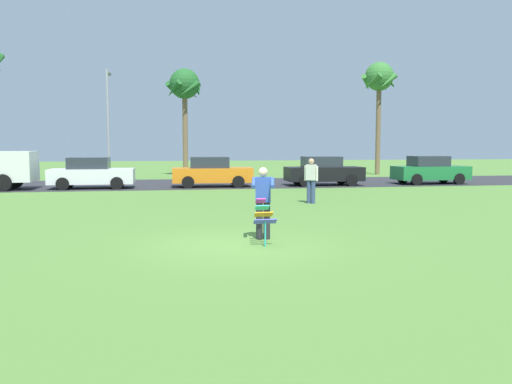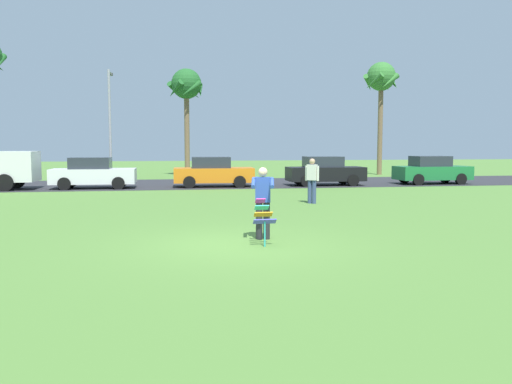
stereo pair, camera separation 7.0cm
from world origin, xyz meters
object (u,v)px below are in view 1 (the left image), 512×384
Objects in this scene: person_kite_flyer at (263,200)px; kite_held at (264,215)px; streetlight_pole at (108,117)px; parked_car_green at (430,170)px; person_walker_near at (311,179)px; parked_car_white at (91,174)px; palm_tree_right_near at (185,88)px; parked_car_orange at (212,172)px; palm_tree_centre_far at (379,81)px; parked_car_black at (323,171)px.

kite_held is (-0.13, -0.74, -0.27)m from person_kite_flyer.
streetlight_pole is (-5.74, 23.50, 3.32)m from kite_held.
person_walker_near is (-9.41, -8.41, 0.16)m from parked_car_green.
parked_car_white is at bearing 111.14° from person_kite_flyer.
palm_tree_right_near reaches higher than streetlight_pole.
person_kite_flyer is at bearing -90.47° from parked_car_orange.
parked_car_white is at bearing -154.37° from palm_tree_centre_far.
kite_held is 0.15× the size of streetlight_pole.
person_kite_flyer is 0.25× the size of streetlight_pole.
parked_car_orange is 6.16m from parked_car_black.
parked_car_white is at bearing 109.87° from kite_held.
parked_car_white is 0.51× the size of palm_tree_centre_far.
person_kite_flyer is at bearing -68.86° from parked_car_white.
kite_held is 17.57m from parked_car_black.
palm_tree_centre_far is (13.22, 9.30, 6.12)m from parked_car_orange.
parked_car_white and parked_car_orange have the same top height.
person_walker_near is at bearing -69.84° from parked_car_orange.
palm_tree_centre_far is at bearing 6.42° from streetlight_pole.
streetlight_pole reaches higher than kite_held.
parked_car_green is 20.09m from streetlight_pole.
person_kite_flyer reaches higher than parked_car_black.
parked_car_orange is 9.86m from streetlight_pole.
parked_car_orange reaches higher than kite_held.
parked_car_orange and parked_car_black have the same top height.
palm_tree_right_near is 5.97m from streetlight_pole.
person_kite_flyer is 0.41× the size of parked_car_black.
palm_tree_centre_far is at bearing 60.24° from person_walker_near.
palm_tree_centre_far is 1.18× the size of streetlight_pole.
person_walker_near is at bearing 67.16° from kite_held.
streetlight_pole is at bearing -173.58° from palm_tree_centre_far.
parked_car_black is 13.16m from palm_tree_right_near.
streetlight_pole reaches higher than person_kite_flyer.
person_walker_near is at bearing -110.07° from parked_car_black.
person_walker_near is (3.09, -8.42, 0.16)m from parked_car_orange.
palm_tree_right_near is at bearing 26.42° from streetlight_pole.
person_kite_flyer is 15.62m from parked_car_orange.
streetlight_pole is at bearing 103.73° from kite_held.
streetlight_pole is (-4.98, -2.47, -2.19)m from palm_tree_right_near.
person_kite_flyer and person_walker_near have the same top height.
kite_held is 17.39m from parked_car_white.
streetlight_pole reaches higher than parked_car_white.
palm_tree_centre_far is at bearing 35.13° from parked_car_orange.
parked_car_green is 0.56× the size of palm_tree_right_near.
palm_tree_centre_far is at bearing 85.57° from parked_car_green.
streetlight_pole is (-5.87, 22.76, 3.05)m from person_kite_flyer.
parked_car_black is at bearing -127.18° from palm_tree_centre_far.
person_walker_near reaches higher than kite_held.
kite_held is 0.25× the size of parked_car_black.
palm_tree_centre_far reaches higher than person_kite_flyer.
parked_car_black is at bearing 69.93° from person_walker_near.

